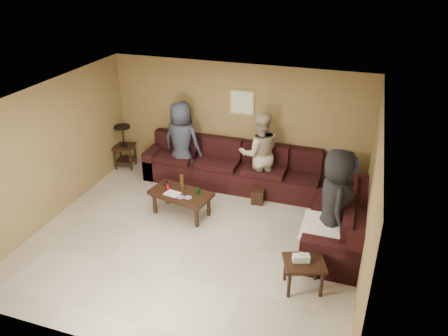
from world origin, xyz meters
name	(u,v)px	position (x,y,z in m)	size (l,w,h in m)	color
room	(192,151)	(0.00, 0.00, 1.66)	(5.60, 5.50, 2.50)	#B6AB9A
sectional_sofa	(262,188)	(0.81, 1.52, 0.33)	(4.65, 2.90, 0.97)	black
coffee_table	(181,195)	(-0.53, 0.64, 0.41)	(1.24, 0.78, 0.76)	black
end_table_left	(124,146)	(-2.54, 2.09, 0.53)	(0.52, 0.52, 1.01)	black
side_table_right	(304,265)	(1.97, -0.66, 0.42)	(0.71, 0.65, 0.63)	black
waste_bin	(258,196)	(0.74, 1.49, 0.14)	(0.24, 0.24, 0.29)	black
wall_art	(242,103)	(0.10, 2.48, 1.70)	(0.52, 0.04, 0.52)	tan
person_left	(182,142)	(-1.06, 1.97, 0.87)	(0.85, 0.56, 1.75)	#2F3441
person_middle	(259,153)	(0.63, 1.95, 0.86)	(0.84, 0.65, 1.73)	tan
person_right	(335,203)	(2.26, 0.39, 0.92)	(0.90, 0.58, 1.83)	black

